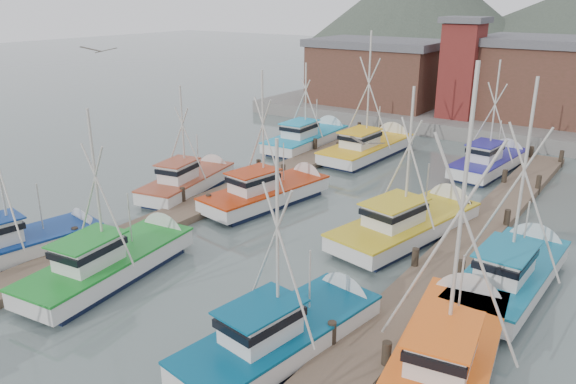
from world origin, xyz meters
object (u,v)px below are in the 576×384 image
Objects in this scene: boat_4 at (118,260)px; boat_8 at (272,192)px; boat_12 at (371,147)px; lookout_tower at (461,67)px.

boat_8 is (0.17, 10.97, 0.00)m from boat_4.
boat_4 is at bearing -88.12° from boat_12.
boat_12 is (-2.30, -12.01, -4.87)m from lookout_tower.
boat_4 is at bearing -81.96° from boat_8.
boat_4 is 23.38m from boat_12.
lookout_tower is 13.16m from boat_12.
boat_8 is at bearing -87.78° from boat_12.
boat_4 is 1.00× the size of boat_8.
boat_12 reaches higher than boat_8.
lookout_tower reaches higher than boat_4.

